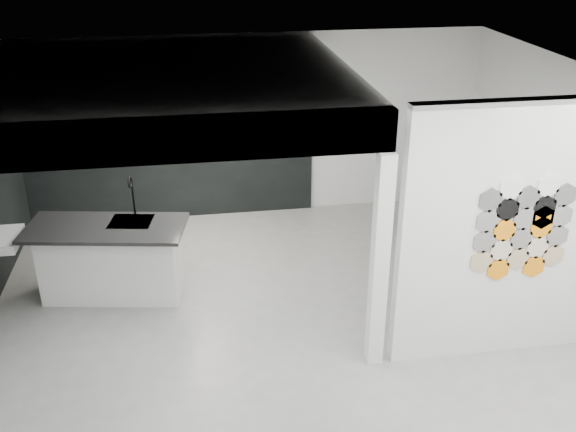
% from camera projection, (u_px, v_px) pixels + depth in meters
% --- Properties ---
extents(floor, '(7.00, 6.00, 0.01)m').
position_uv_depth(floor, '(284.00, 314.00, 7.67)').
color(floor, gray).
extents(partition_panel, '(2.45, 0.15, 2.80)m').
position_uv_depth(partition_panel, '(515.00, 234.00, 6.50)').
color(partition_panel, silver).
rests_on(partition_panel, floor).
extents(bay_clad_back, '(4.40, 0.04, 2.35)m').
position_uv_depth(bay_clad_back, '(168.00, 146.00, 9.64)').
color(bay_clad_back, black).
rests_on(bay_clad_back, floor).
extents(bulkhead, '(4.40, 4.00, 0.40)m').
position_uv_depth(bulkhead, '(157.00, 87.00, 7.29)').
color(bulkhead, silver).
rests_on(bulkhead, corner_column).
extents(corner_column, '(0.16, 0.16, 2.35)m').
position_uv_depth(corner_column, '(380.00, 264.00, 6.39)').
color(corner_column, silver).
rests_on(corner_column, floor).
extents(fascia_beam, '(4.40, 0.16, 0.40)m').
position_uv_depth(fascia_beam, '(151.00, 141.00, 5.58)').
color(fascia_beam, silver).
rests_on(fascia_beam, corner_column).
extents(wall_basin, '(0.40, 0.60, 0.12)m').
position_uv_depth(wall_basin, '(2.00, 240.00, 7.56)').
color(wall_basin, silver).
rests_on(wall_basin, bay_clad_left).
extents(display_shelf, '(3.00, 0.15, 0.04)m').
position_uv_depth(display_shelf, '(174.00, 140.00, 9.50)').
color(display_shelf, black).
rests_on(display_shelf, bay_clad_back).
extents(kitchen_island, '(1.99, 1.14, 1.51)m').
position_uv_depth(kitchen_island, '(112.00, 259.00, 7.85)').
color(kitchen_island, silver).
rests_on(kitchen_island, floor).
extents(stockpot, '(0.26, 0.26, 0.17)m').
position_uv_depth(stockpot, '(95.00, 137.00, 9.30)').
color(stockpot, black).
rests_on(stockpot, display_shelf).
extents(kettle, '(0.18, 0.18, 0.13)m').
position_uv_depth(kettle, '(248.00, 131.00, 9.62)').
color(kettle, black).
rests_on(kettle, display_shelf).
extents(glass_bowl, '(0.17, 0.17, 0.10)m').
position_uv_depth(glass_bowl, '(265.00, 131.00, 9.67)').
color(glass_bowl, gray).
rests_on(glass_bowl, display_shelf).
extents(glass_vase, '(0.11, 0.11, 0.13)m').
position_uv_depth(glass_vase, '(265.00, 130.00, 9.66)').
color(glass_vase, gray).
rests_on(glass_vase, display_shelf).
extents(bottle_dark, '(0.06, 0.06, 0.14)m').
position_uv_depth(bottle_dark, '(138.00, 136.00, 9.39)').
color(bottle_dark, black).
rests_on(bottle_dark, display_shelf).
extents(utensil_cup, '(0.09, 0.09, 0.10)m').
position_uv_depth(utensil_cup, '(111.00, 138.00, 9.34)').
color(utensil_cup, black).
rests_on(utensil_cup, display_shelf).
extents(hex_tile_cluster, '(1.04, 0.02, 1.16)m').
position_uv_depth(hex_tile_cluster, '(524.00, 228.00, 6.38)').
color(hex_tile_cluster, tan).
rests_on(hex_tile_cluster, partition_panel).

